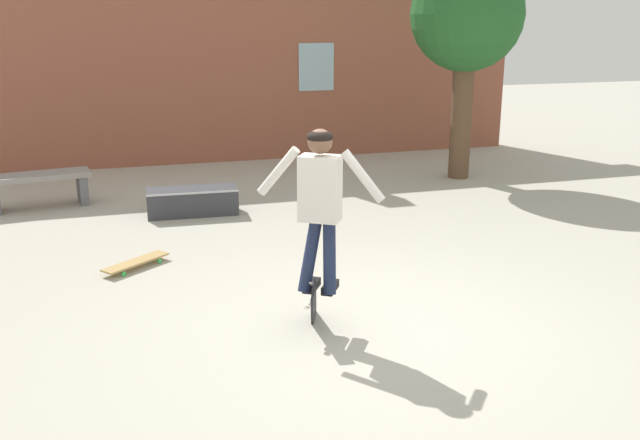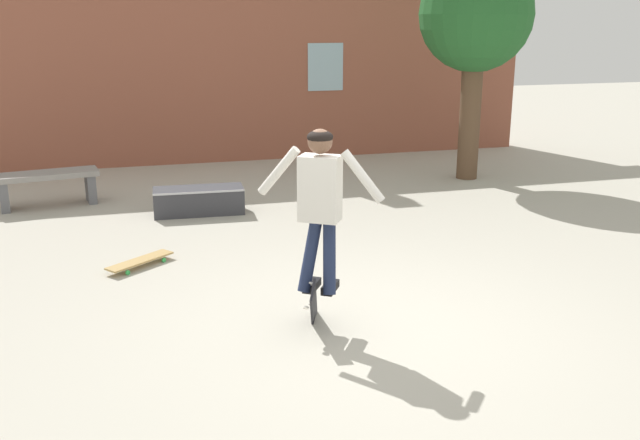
% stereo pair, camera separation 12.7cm
% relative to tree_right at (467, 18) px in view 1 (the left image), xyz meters
% --- Properties ---
extents(ground_plane, '(40.00, 40.00, 0.00)m').
position_rel_tree_right_xyz_m(ground_plane, '(-3.68, -5.40, -2.67)').
color(ground_plane, '#B2AD9E').
extents(building_backdrop, '(12.49, 0.52, 4.57)m').
position_rel_tree_right_xyz_m(building_backdrop, '(-3.67, 2.71, -0.75)').
color(building_backdrop, '#93513D').
rests_on(building_backdrop, ground_plane).
extents(tree_right, '(1.87, 1.87, 3.67)m').
position_rel_tree_right_xyz_m(tree_right, '(0.00, 0.00, 0.00)').
color(tree_right, brown).
rests_on(tree_right, ground_plane).
extents(park_bench, '(1.50, 0.70, 0.51)m').
position_rel_tree_right_xyz_m(park_bench, '(-6.81, -0.07, -2.31)').
color(park_bench, gray).
rests_on(park_bench, ground_plane).
extents(skate_ledge, '(1.28, 0.55, 0.38)m').
position_rel_tree_right_xyz_m(skate_ledge, '(-4.72, -1.08, -2.48)').
color(skate_ledge, '#38383D').
rests_on(skate_ledge, ground_plane).
extents(skater, '(1.00, 0.67, 1.44)m').
position_rel_tree_right_xyz_m(skater, '(-4.10, -5.30, -1.43)').
color(skater, silver).
extents(skateboard_flipping, '(0.30, 0.74, 0.73)m').
position_rel_tree_right_xyz_m(skateboard_flipping, '(-4.14, -5.24, -2.46)').
color(skateboard_flipping, black).
extents(skateboard_resting, '(0.77, 0.66, 0.08)m').
position_rel_tree_right_xyz_m(skateboard_resting, '(-5.60, -3.14, -2.60)').
color(skateboard_resting, '#AD894C').
rests_on(skateboard_resting, ground_plane).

